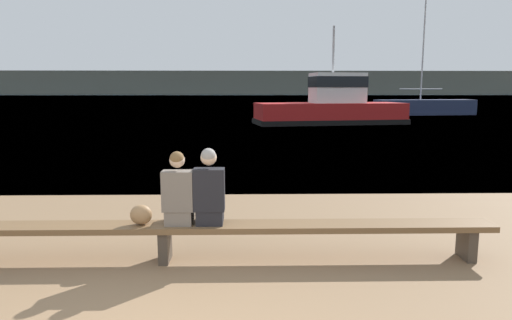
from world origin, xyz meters
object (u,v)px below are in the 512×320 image
(shopping_bag, at_px, (141,215))
(tugboat_red, at_px, (332,108))
(moored_sailboat, at_px, (425,107))
(bench_main, at_px, (165,230))
(person_right, at_px, (209,192))
(person_left, at_px, (178,194))

(shopping_bag, height_order, tugboat_red, tugboat_red)
(shopping_bag, xyz_separation_m, tugboat_red, (6.68, 23.06, 0.38))
(moored_sailboat, bearing_deg, bench_main, 145.84)
(bench_main, bearing_deg, moored_sailboat, 63.85)
(bench_main, xyz_separation_m, moored_sailboat, (16.09, 32.78, 0.26))
(person_right, bearing_deg, bench_main, -179.02)
(person_left, distance_m, person_right, 0.39)
(bench_main, bearing_deg, shopping_bag, -179.52)
(person_left, xyz_separation_m, tugboat_red, (6.21, 23.04, 0.12))
(person_left, height_order, person_right, person_right)
(bench_main, height_order, person_left, person_left)
(person_left, xyz_separation_m, moored_sailboat, (15.91, 32.77, -0.21))
(person_left, distance_m, moored_sailboat, 36.42)
(bench_main, distance_m, tugboat_red, 23.93)
(person_left, relative_size, person_right, 0.96)
(person_left, distance_m, tugboat_red, 23.86)
(shopping_bag, relative_size, tugboat_red, 0.03)
(bench_main, xyz_separation_m, person_right, (0.57, 0.01, 0.49))
(person_left, height_order, tugboat_red, tugboat_red)
(person_right, height_order, tugboat_red, tugboat_red)
(person_right, relative_size, moored_sailboat, 0.10)
(bench_main, distance_m, shopping_bag, 0.35)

